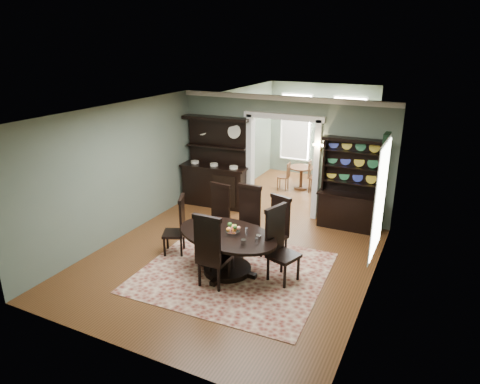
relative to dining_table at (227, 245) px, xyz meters
The scene contains 19 objects.
room 1.11m from the dining_table, 112.69° to the left, with size 5.51×6.01×3.01m.
parlor 6.00m from the dining_table, 91.75° to the left, with size 3.51×3.50×3.01m.
doorway_trim 3.55m from the dining_table, 93.06° to the left, with size 2.08×0.25×2.57m.
right_window 3.02m from the dining_table, 27.71° to the left, with size 0.15×1.47×2.12m.
wall_sconce 3.58m from the dining_table, 76.64° to the left, with size 0.27×0.21×0.21m.
rug 0.58m from the dining_table, 18.36° to the left, with size 3.42×3.11×0.01m, color maroon.
dining_table is the anchor object (origin of this frame).
centerpiece 0.33m from the dining_table, 32.14° to the left, with size 1.36×0.87×0.22m.
chair_far_left 1.36m from the dining_table, 125.83° to the left, with size 0.54×0.52×1.34m.
chair_far_mid 1.17m from the dining_table, 95.40° to the left, with size 0.54×0.50×1.39m.
chair_far_right 1.23m from the dining_table, 60.39° to the left, with size 0.59×0.57×1.30m.
chair_end_left 1.30m from the dining_table, 168.63° to the left, with size 0.60×0.61×1.27m.
chair_end_right 1.00m from the dining_table, 13.27° to the left, with size 0.64×0.66×1.43m.
chair_near 0.63m from the dining_table, 91.28° to the right, with size 0.56×0.51×1.44m.
sideboard 3.69m from the dining_table, 122.41° to the left, with size 1.86×0.78×2.39m.
welsh_dresser 3.53m from the dining_table, 63.48° to the left, with size 1.40×0.53×2.16m.
parlor_table 5.37m from the dining_table, 93.21° to the left, with size 0.74×0.74×0.68m.
parlor_chair_left 5.08m from the dining_table, 97.83° to the left, with size 0.36×0.36×0.85m.
parlor_chair_right 5.23m from the dining_table, 88.86° to the left, with size 0.40×0.39×0.94m.
Camera 1 is at (3.62, -6.85, 4.26)m, focal length 32.00 mm.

